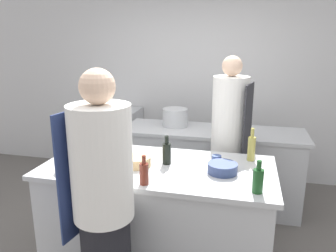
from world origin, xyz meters
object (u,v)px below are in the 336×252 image
object	(u,v)px
bowl_ceramic_blue	(137,161)
cup	(217,160)
bottle_sauce	(117,157)
bowl_mixing_large	(222,168)
bottle_vinegar	(89,145)
bottle_water	(258,180)
chef_at_stove	(229,145)
bowl_prep_small	(69,166)
bottle_olive_oil	(167,153)
stockpot	(175,117)
oven_range	(113,143)
bottle_cooking_oil	(251,148)
bottle_wine	(145,173)
chef_at_prep_near	(103,206)

from	to	relation	value
bowl_ceramic_blue	cup	bearing A→B (deg)	16.40
bottle_sauce	bowl_mixing_large	bearing A→B (deg)	13.18
bottle_vinegar	bottle_water	world-z (taller)	bottle_vinegar
chef_at_stove	bowl_prep_small	distance (m)	1.58
bowl_ceramic_blue	bottle_vinegar	bearing A→B (deg)	168.49
bottle_olive_oil	stockpot	bearing A→B (deg)	99.25
bottle_olive_oil	bottle_vinegar	world-z (taller)	bottle_vinegar
bowl_mixing_large	stockpot	world-z (taller)	stockpot
bottle_sauce	bottle_water	xyz separation A→B (m)	(1.07, -0.10, -0.03)
bottle_water	bottle_olive_oil	bearing A→B (deg)	153.12
bottle_sauce	bowl_mixing_large	xyz separation A→B (m)	(0.81, 0.19, -0.09)
bowl_ceramic_blue	cup	size ratio (longest dim) A/B	2.75
oven_range	bowl_mixing_large	bearing A→B (deg)	-46.41
bottle_cooking_oil	bowl_mixing_large	size ratio (longest dim) A/B	1.24
chef_at_stove	cup	distance (m)	0.63
oven_range	stockpot	bearing A→B (deg)	-25.11
oven_range	bottle_cooking_oil	size ratio (longest dim) A/B	3.35
bottle_wine	bottle_sauce	size ratio (longest dim) A/B	0.69
bottle_vinegar	cup	size ratio (longest dim) A/B	3.54
bottle_olive_oil	bottle_sauce	distance (m)	0.43
bowl_prep_small	cup	world-z (taller)	same
bottle_wine	bottle_water	distance (m)	0.79
bottle_cooking_oil	bowl_prep_small	xyz separation A→B (m)	(-1.41, -0.59, -0.07)
stockpot	bottle_sauce	bearing A→B (deg)	-95.12
bottle_sauce	cup	distance (m)	0.83
bottle_vinegar	chef_at_stove	bearing A→B (deg)	30.94
chef_at_prep_near	bottle_water	size ratio (longest dim) A/B	7.67
bottle_vinegar	cup	xyz separation A→B (m)	(1.12, 0.09, -0.07)
cup	bottle_water	bearing A→B (deg)	-54.37
bottle_water	cup	distance (m)	0.56
bottle_wine	cup	bearing A→B (deg)	47.41
chef_at_prep_near	bottle_vinegar	bearing A→B (deg)	42.85
chef_at_prep_near	bottle_wine	distance (m)	0.38
bowl_mixing_large	bottle_vinegar	bearing A→B (deg)	176.27
bottle_sauce	chef_at_prep_near	bearing A→B (deg)	-78.72
bottle_cooking_oil	bottle_vinegar	bearing A→B (deg)	-169.38
bottle_cooking_oil	bowl_mixing_large	distance (m)	0.41
bottle_olive_oil	bowl_prep_small	world-z (taller)	bottle_olive_oil
oven_range	cup	bearing A→B (deg)	-44.72
oven_range	bottle_water	size ratio (longest dim) A/B	4.16
bottle_water	cup	bearing A→B (deg)	125.63
bottle_vinegar	cup	bearing A→B (deg)	4.49
oven_range	stockpot	size ratio (longest dim) A/B	3.21
chef_at_prep_near	bottle_cooking_oil	distance (m)	1.37
bottle_water	bottle_vinegar	bearing A→B (deg)	165.89
chef_at_prep_near	chef_at_stove	world-z (taller)	chef_at_stove
bottle_olive_oil	bowl_ceramic_blue	distance (m)	0.25
chef_at_stove	bottle_vinegar	xyz separation A→B (m)	(-1.18, -0.71, 0.14)
bottle_olive_oil	bottle_vinegar	size ratio (longest dim) A/B	0.85
bowl_mixing_large	bowl_prep_small	bearing A→B (deg)	-168.36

